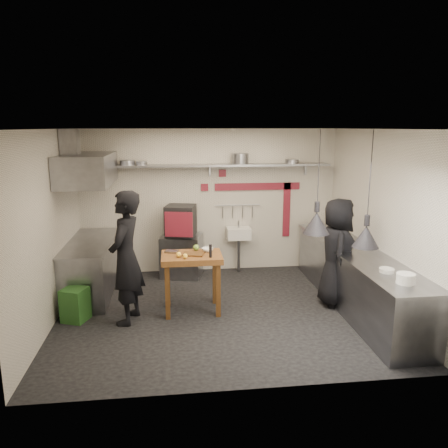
{
  "coord_description": "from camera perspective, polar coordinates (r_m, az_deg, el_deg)",
  "views": [
    {
      "loc": [
        -0.72,
        -6.34,
        2.83
      ],
      "look_at": [
        0.07,
        0.3,
        1.34
      ],
      "focal_mm": 35.0,
      "sensor_mm": 36.0,
      "label": 1
    }
  ],
  "objects": [
    {
      "name": "red_band_horiz",
      "position": [
        8.66,
        4.42,
        4.9
      ],
      "size": [
        1.7,
        0.02,
        0.14
      ],
      "primitive_type": "cube",
      "color": "maroon",
      "rests_on": "wall_back"
    },
    {
      "name": "lemon_b",
      "position": [
        6.51,
        -5.1,
        -4.2
      ],
      "size": [
        0.1,
        0.1,
        0.08
      ],
      "primitive_type": "sphere",
      "rotation": [
        0.0,
        0.0,
        -0.41
      ],
      "color": "yellow",
      "rests_on": "prep_table"
    },
    {
      "name": "pan_right",
      "position": [
        8.6,
        8.88,
        8.09
      ],
      "size": [
        0.31,
        0.31,
        0.08
      ],
      "primitive_type": "cylinder",
      "rotation": [
        0.0,
        0.0,
        0.19
      ],
      "color": "slate",
      "rests_on": "back_shelf"
    },
    {
      "name": "sink_tap",
      "position": [
        8.56,
        1.91,
        -0.05
      ],
      "size": [
        0.03,
        0.03,
        0.14
      ],
      "primitive_type": "cylinder",
      "color": "slate",
      "rests_on": "hand_sink"
    },
    {
      "name": "wall_front",
      "position": [
        4.53,
        2.74,
        -5.85
      ],
      "size": [
        5.0,
        0.04,
        2.8
      ],
      "primitive_type": "cube",
      "color": "beige",
      "rests_on": "floor"
    },
    {
      "name": "extractor_hood",
      "position": [
        7.55,
        -17.41,
        6.83
      ],
      "size": [
        0.78,
        1.6,
        0.5
      ],
      "primitive_type": "cube",
      "color": "slate",
      "rests_on": "ceiling"
    },
    {
      "name": "lemon_a",
      "position": [
        6.59,
        -5.94,
        -3.99
      ],
      "size": [
        0.09,
        0.09,
        0.08
      ],
      "primitive_type": "sphere",
      "rotation": [
        0.0,
        0.0,
        -0.17
      ],
      "color": "yellow",
      "rests_on": "prep_table"
    },
    {
      "name": "plate_stack",
      "position": [
        5.89,
        22.64,
        -6.59
      ],
      "size": [
        0.25,
        0.25,
        0.13
      ],
      "primitive_type": "cylinder",
      "rotation": [
        0.0,
        0.0,
        -0.12
      ],
      "color": "silver",
      "rests_on": "counter_right_top"
    },
    {
      "name": "counter_left",
      "position": [
        7.89,
        -16.96,
        -5.55
      ],
      "size": [
        0.7,
        1.9,
        0.9
      ],
      "primitive_type": "cube",
      "color": "slate",
      "rests_on": "floor"
    },
    {
      "name": "oven_stand",
      "position": [
        8.5,
        -5.51,
        -4.11
      ],
      "size": [
        0.87,
        0.82,
        0.8
      ],
      "primitive_type": "cube",
      "rotation": [
        0.0,
        0.0,
        -0.23
      ],
      "color": "slate",
      "rests_on": "floor"
    },
    {
      "name": "chef_right",
      "position": [
        7.22,
        14.55,
        -3.59
      ],
      "size": [
        0.74,
        0.96,
        1.74
      ],
      "primitive_type": "imported",
      "rotation": [
        0.0,
        0.0,
        1.33
      ],
      "color": "black",
      "rests_on": "floor"
    },
    {
      "name": "back_shelf",
      "position": [
        8.32,
        -1.81,
        7.67
      ],
      "size": [
        4.6,
        0.34,
        0.04
      ],
      "primitive_type": "cube",
      "color": "slate",
      "rests_on": "wall_back"
    },
    {
      "name": "oven_glass",
      "position": [
        8.02,
        -5.89,
        -0.03
      ],
      "size": [
        0.34,
        0.09,
        0.34
      ],
      "primitive_type": "cube",
      "rotation": [
        0.0,
        0.0,
        -0.23
      ],
      "color": "black",
      "rests_on": "oven_door"
    },
    {
      "name": "green_bin",
      "position": [
        6.95,
        -18.85,
        -9.93
      ],
      "size": [
        0.43,
        0.43,
        0.5
      ],
      "primitive_type": "cube",
      "rotation": [
        0.0,
        0.0,
        -0.38
      ],
      "color": "#22531E",
      "rests_on": "floor"
    },
    {
      "name": "wall_left",
      "position": [
        6.74,
        -21.92,
        -0.61
      ],
      "size": [
        0.04,
        4.2,
        2.8
      ],
      "primitive_type": "cube",
      "color": "beige",
      "rests_on": "floor"
    },
    {
      "name": "wall_back",
      "position": [
        8.59,
        -1.88,
        2.98
      ],
      "size": [
        5.0,
        0.04,
        2.8
      ],
      "primitive_type": "cube",
      "color": "beige",
      "rests_on": "floor"
    },
    {
      "name": "shelf_bracket_left",
      "position": [
        8.53,
        -14.8,
        6.71
      ],
      "size": [
        0.04,
        0.06,
        0.24
      ],
      "primitive_type": "cube",
      "color": "slate",
      "rests_on": "wall_back"
    },
    {
      "name": "ceiling",
      "position": [
        6.38,
        -0.3,
        12.3
      ],
      "size": [
        5.0,
        5.0,
        0.0
      ],
      "primitive_type": "plane",
      "color": "beige",
      "rests_on": "floor"
    },
    {
      "name": "heat_lamp_near",
      "position": [
        5.99,
        12.21,
        5.29
      ],
      "size": [
        0.46,
        0.46,
        1.4
      ],
      "primitive_type": null,
      "rotation": [
        0.0,
        0.0,
        -0.34
      ],
      "color": "black",
      "rests_on": "ceiling"
    },
    {
      "name": "pan_far_left",
      "position": [
        8.32,
        -12.5,
        7.83
      ],
      "size": [
        0.33,
        0.33,
        0.09
      ],
      "primitive_type": "cylinder",
      "rotation": [
        0.0,
        0.0,
        0.21
      ],
      "color": "slate",
      "rests_on": "back_shelf"
    },
    {
      "name": "floor",
      "position": [
        6.98,
        -0.28,
        -11.35
      ],
      "size": [
        5.0,
        5.0,
        0.0
      ],
      "primitive_type": "plane",
      "color": "black",
      "rests_on": "ground"
    },
    {
      "name": "pepper_mill",
      "position": [
        6.53,
        -1.78,
        -3.54
      ],
      "size": [
        0.05,
        0.05,
        0.2
      ],
      "primitive_type": "cylinder",
      "rotation": [
        0.0,
        0.0,
        0.19
      ],
      "color": "black",
      "rests_on": "prep_table"
    },
    {
      "name": "utensil_rail",
      "position": [
        8.63,
        1.79,
        2.49
      ],
      "size": [
        0.9,
        0.02,
        0.02
      ],
      "primitive_type": "cylinder",
      "rotation": [
        0.0,
        1.57,
        0.0
      ],
      "color": "slate",
      "rests_on": "wall_back"
    },
    {
      "name": "bowl",
      "position": [
        6.85,
        -2.17,
        -3.38
      ],
      "size": [
        0.22,
        0.22,
        0.06
      ],
      "primitive_type": "imported",
      "rotation": [
        0.0,
        0.0,
        -0.21
      ],
      "color": "silver",
      "rests_on": "prep_table"
    },
    {
      "name": "counter_left_top",
      "position": [
        7.77,
        -17.18,
        -2.28
      ],
      "size": [
        0.76,
        2.0,
        0.03
      ],
      "primitive_type": "cube",
      "color": "slate",
      "rests_on": "counter_left"
    },
    {
      "name": "shelf_bracket_mid",
      "position": [
        8.48,
        -1.89,
        7.08
      ],
      "size": [
        0.04,
        0.06,
        0.24
      ],
      "primitive_type": "cube",
      "color": "slate",
      "rests_on": "wall_back"
    },
    {
      "name": "hand_sink",
      "position": [
        8.6,
        1.91,
        -1.22
      ],
      "size": [
        0.46,
        0.34,
        0.22
      ],
      "primitive_type": "cube",
      "color": "silver",
      "rests_on": "wall_back"
    },
    {
      "name": "hood_duct",
      "position": [
        7.57,
        -19.5,
        9.74
      ],
      "size": [
        0.28,
        0.28,
        0.5
      ],
      "primitive_type": "cube",
      "color": "slate",
      "rests_on": "ceiling"
    },
    {
      "name": "veg_ball",
      "position": [
        6.9,
        -3.67,
        -3.1
      ],
      "size": [
        0.12,
        0.12,
        0.1
      ],
      "primitive_type": "sphere",
      "rotation": [
        0.0,
        0.0,
        0.25
      ],
      "color": "olive",
      "rests_on": "prep_table"
    },
    {
      "name": "red_band_vert",
      "position": [
        8.87,
        8.17,
        1.86
      ],
      "size": [
        0.14,
        0.02,
        1.1
      ],
      "primitive_type": "cube",
      "color": "maroon",
      "rests_on": "wall_back"
    },
    {
      "name": "steel_tray",
      "position": [
        6.85,
        -6.86,
        -3.6
      ],
      "size": [
        0.23,
        0.19,
        0.03
      ],
      "primitive_type": "cube",
      "rotation": [
        0.0,
        0.0,
        -0.33
      ],
      "color": "slate",
      "rests_on": "prep_table"
    },
    {
      "name": "counter_right",
      "position": [
        7.36,
        16.73,
        -6.87
      ],
      "size": [
        0.7,
        3.8,
        0.9
      ],
      "primitive_type": "cube",
      "color": "slate",
      "rests_on": "floor"
    },
    {
      "name": "sink_drain",
      "position": [
        8.68,
        1.92,
        -4.1
      ],
      "size": [
        0.06,
        0.06,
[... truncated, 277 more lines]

